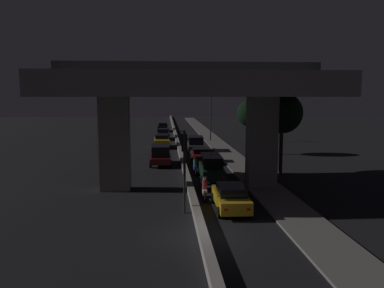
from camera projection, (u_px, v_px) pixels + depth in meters
ground_plane at (202, 236)px, 17.25m from camera, size 200.00×200.00×0.00m
median_divider at (177, 141)px, 51.85m from camera, size 0.43×126.00×0.44m
sidewalk_right at (223, 149)px, 45.32m from camera, size 2.60×126.00×0.13m
elevated_overpass at (189, 92)px, 25.29m from camera, size 18.01×11.42×8.70m
traffic_light_left_of_median at (184, 157)px, 20.33m from camera, size 0.30×0.49×4.58m
street_lamp at (209, 108)px, 52.72m from camera, size 2.06×0.32×7.93m
car_taxi_yellow_lead at (231, 197)px, 21.06m from camera, size 1.86×4.28×1.48m
car_dark_green_second at (211, 167)px, 28.79m from camera, size 1.91×4.68×1.89m
car_dark_red_third at (201, 155)px, 36.30m from camera, size 1.89×4.27×1.40m
car_grey_fourth at (196, 144)px, 43.19m from camera, size 2.14×4.01×1.77m
car_dark_red_lead_oncoming at (161, 154)px, 34.87m from camera, size 2.04×4.32×1.88m
car_taxi_yellow_second_oncoming at (162, 141)px, 46.80m from camera, size 2.11×4.34×1.58m
car_dark_blue_third_oncoming at (163, 134)px, 55.71m from camera, size 1.90×4.68×1.55m
car_black_fourth_oncoming at (163, 127)px, 67.87m from camera, size 2.07×4.09×1.53m
motorcycle_white_filtering_near at (205, 190)px, 23.20m from camera, size 0.33×1.80×1.49m
motorcycle_blue_filtering_mid at (195, 167)px, 30.90m from camera, size 0.33×1.86×1.44m
pedestrian_on_sidewalk at (249, 169)px, 27.79m from camera, size 0.40×0.40×1.76m
roadside_tree_kerbside_near at (282, 113)px, 30.57m from camera, size 3.37×3.37×6.72m
roadside_tree_kerbside_mid at (250, 114)px, 40.79m from camera, size 2.94×2.94×6.00m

